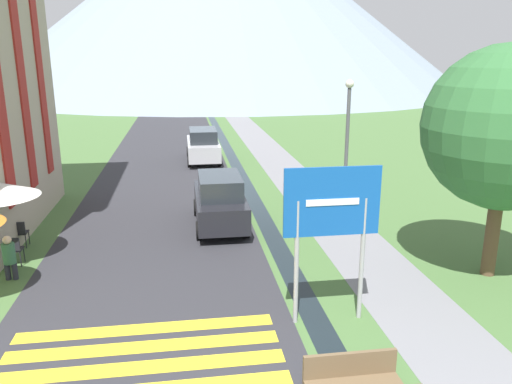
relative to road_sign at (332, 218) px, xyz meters
name	(u,v)px	position (x,y,z in m)	size (l,w,h in m)	color
ground_plane	(215,169)	(-1.46, 15.61, -2.39)	(160.00, 160.00, 0.00)	#476B38
road	(169,139)	(-3.96, 25.61, -2.39)	(6.40, 60.00, 0.01)	#2D2D33
footpath	(255,137)	(2.14, 25.61, -2.39)	(2.20, 60.00, 0.01)	slate
drainage_channel	(222,138)	(-0.26, 25.61, -2.39)	(0.60, 60.00, 0.00)	black
crosswalk_marking	(143,357)	(-3.96, -0.86, -2.38)	(5.44, 2.54, 0.01)	yellow
road_sign	(332,218)	(0.00, 0.00, 0.00)	(2.07, 0.11, 3.49)	#9E9EA3
parked_car_near	(220,200)	(-1.86, 6.69, -1.48)	(1.72, 4.08, 1.82)	black
parked_car_far	(203,145)	(-1.93, 17.61, -1.48)	(1.78, 4.43, 1.82)	#B2B2B7
cafe_chair_far_right	(13,230)	(-8.30, 5.75, -1.88)	(0.40, 0.40, 0.85)	#232328
cafe_chair_middle	(14,248)	(-7.79, 4.16, -1.88)	(0.40, 0.40, 0.85)	#232328
cafe_chair_far_left	(20,232)	(-8.04, 5.57, -1.88)	(0.40, 0.40, 0.85)	#232328
person_seated_near	(9,255)	(-7.61, 3.23, -1.72)	(0.32, 0.32, 1.21)	#282833
streetlamp	(347,141)	(2.36, 6.16, 0.55)	(0.28, 0.28, 4.94)	#515156
tree_by_path	(506,128)	(4.94, 1.71, 1.55)	(4.14, 4.14, 6.02)	brown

